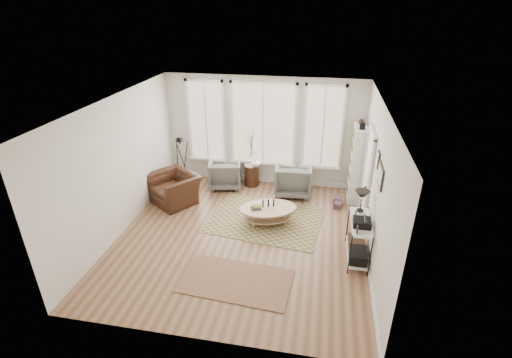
% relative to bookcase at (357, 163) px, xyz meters
% --- Properties ---
extents(room, '(5.50, 5.54, 2.90)m').
position_rel_bookcase_xyz_m(room, '(-2.42, -2.20, 0.47)').
color(room, '#93694A').
rests_on(room, ground).
extents(bay_window, '(4.14, 0.12, 2.24)m').
position_rel_bookcase_xyz_m(bay_window, '(-2.44, 0.49, 0.65)').
color(bay_window, '#D2AE8D').
rests_on(bay_window, ground).
extents(door, '(0.09, 1.06, 2.22)m').
position_rel_bookcase_xyz_m(door, '(0.13, -1.08, 0.17)').
color(door, silver).
rests_on(door, ground).
extents(bookcase, '(0.31, 0.85, 2.06)m').
position_rel_bookcase_xyz_m(bookcase, '(0.00, 0.00, 0.00)').
color(bookcase, white).
rests_on(bookcase, ground).
extents(low_shelf, '(0.38, 1.08, 1.30)m').
position_rel_bookcase_xyz_m(low_shelf, '(-0.06, -2.52, -0.44)').
color(low_shelf, white).
rests_on(low_shelf, ground).
extents(wall_art, '(0.04, 0.88, 0.44)m').
position_rel_bookcase_xyz_m(wall_art, '(0.14, -2.49, 0.92)').
color(wall_art, black).
rests_on(wall_art, ground).
extents(rug_main, '(2.76, 2.21, 0.01)m').
position_rel_bookcase_xyz_m(rug_main, '(-2.04, -1.48, -0.95)').
color(rug_main, brown).
rests_on(rug_main, ground).
extents(rug_runner, '(2.06, 1.24, 0.01)m').
position_rel_bookcase_xyz_m(rug_runner, '(-2.23, -3.64, -0.94)').
color(rug_runner, brown).
rests_on(rug_runner, ground).
extents(coffee_table, '(1.48, 1.18, 0.59)m').
position_rel_bookcase_xyz_m(coffee_table, '(-1.97, -1.62, -0.64)').
color(coffee_table, tan).
rests_on(coffee_table, ground).
extents(armchair_left, '(0.98, 1.00, 0.77)m').
position_rel_bookcase_xyz_m(armchair_left, '(-3.39, 0.01, -0.57)').
color(armchair_left, slate).
rests_on(armchair_left, ground).
extents(armchair_right, '(0.96, 0.99, 0.85)m').
position_rel_bookcase_xyz_m(armchair_right, '(-1.54, -0.07, -0.53)').
color(armchair_right, slate).
rests_on(armchair_right, ground).
extents(side_table, '(0.39, 0.39, 1.65)m').
position_rel_bookcase_xyz_m(side_table, '(-2.70, 0.22, -0.16)').
color(side_table, '#391E12').
rests_on(side_table, ground).
extents(vase, '(0.27, 0.27, 0.23)m').
position_rel_bookcase_xyz_m(vase, '(-2.57, 0.15, -0.25)').
color(vase, silver).
rests_on(vase, side_table).
extents(accent_chair, '(1.48, 1.45, 0.73)m').
position_rel_bookcase_xyz_m(accent_chair, '(-4.43, -1.03, -0.59)').
color(accent_chair, '#391E12').
rests_on(accent_chair, ground).
extents(tripod_camera, '(0.49, 0.49, 1.40)m').
position_rel_bookcase_xyz_m(tripod_camera, '(-4.50, -0.21, -0.31)').
color(tripod_camera, black).
rests_on(tripod_camera, ground).
extents(book_stack_near, '(0.23, 0.28, 0.17)m').
position_rel_bookcase_xyz_m(book_stack_near, '(-0.39, -0.38, -0.87)').
color(book_stack_near, brown).
rests_on(book_stack_near, ground).
extents(book_stack_far, '(0.23, 0.27, 0.15)m').
position_rel_bookcase_xyz_m(book_stack_far, '(-0.39, -0.61, -0.88)').
color(book_stack_far, brown).
rests_on(book_stack_far, ground).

